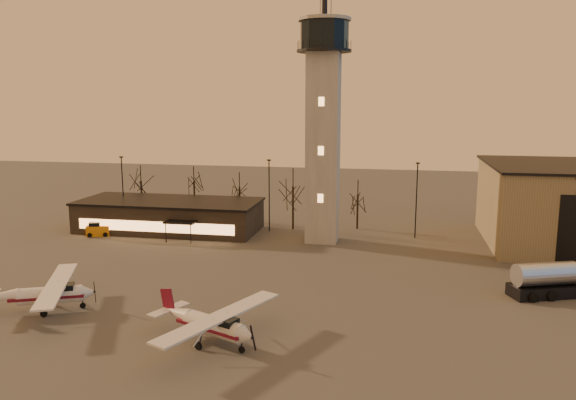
{
  "coord_description": "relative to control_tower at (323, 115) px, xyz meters",
  "views": [
    {
      "loc": [
        9.33,
        -40.97,
        18.12
      ],
      "look_at": [
        -1.22,
        13.0,
        8.35
      ],
      "focal_mm": 35.0,
      "sensor_mm": 36.0,
      "label": 1
    }
  ],
  "objects": [
    {
      "name": "tree_row",
      "position": [
        -13.7,
        9.16,
        -10.39
      ],
      "size": [
        37.2,
        9.2,
        8.8
      ],
      "color": "black",
      "rests_on": "ground"
    },
    {
      "name": "fuel_truck",
      "position": [
        24.35,
        -16.61,
        -15.03
      ],
      "size": [
        9.16,
        5.48,
        3.28
      ],
      "rotation": [
        0.0,
        0.0,
        0.36
      ],
      "color": "black",
      "rests_on": "ground"
    },
    {
      "name": "terminal",
      "position": [
        -21.99,
        1.98,
        -14.17
      ],
      "size": [
        25.4,
        12.2,
        4.3
      ],
      "color": "black",
      "rests_on": "ground"
    },
    {
      "name": "service_cart",
      "position": [
        -30.31,
        -3.02,
        -15.59
      ],
      "size": [
        3.4,
        2.74,
        1.92
      ],
      "rotation": [
        0.0,
        0.0,
        0.36
      ],
      "color": "orange",
      "rests_on": "ground"
    },
    {
      "name": "light_poles",
      "position": [
        0.5,
        1.0,
        -10.92
      ],
      "size": [
        58.5,
        12.25,
        10.14
      ],
      "color": "black",
      "rests_on": "ground"
    },
    {
      "name": "cessna_front",
      "position": [
        -3.59,
        -33.06,
        -15.14
      ],
      "size": [
        10.1,
        12.14,
        3.47
      ],
      "rotation": [
        0.0,
        0.0,
        -0.42
      ],
      "color": "beige",
      "rests_on": "ground"
    },
    {
      "name": "ground",
      "position": [
        0.0,
        -30.0,
        -16.33
      ],
      "size": [
        220.0,
        220.0,
        0.0
      ],
      "primitive_type": "plane",
      "color": "#413E3C",
      "rests_on": "ground"
    },
    {
      "name": "cessna_rear",
      "position": [
        -19.82,
        -29.12,
        -15.14
      ],
      "size": [
        10.1,
        12.16,
        3.47
      ],
      "rotation": [
        0.0,
        0.0,
        0.41
      ],
      "color": "silver",
      "rests_on": "ground"
    },
    {
      "name": "control_tower",
      "position": [
        0.0,
        0.0,
        0.0
      ],
      "size": [
        6.8,
        6.8,
        32.6
      ],
      "color": "gray",
      "rests_on": "ground"
    }
  ]
}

